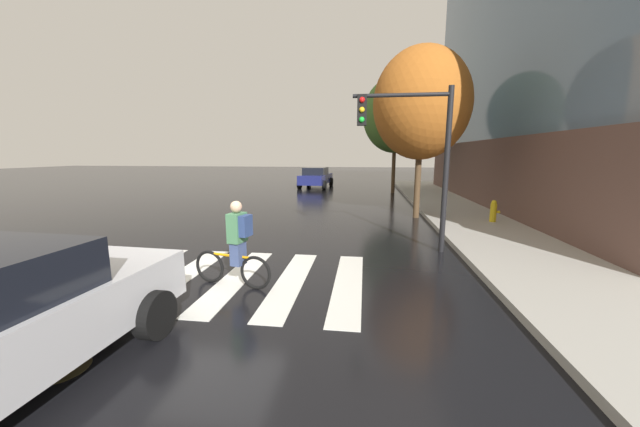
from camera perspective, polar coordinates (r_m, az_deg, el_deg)
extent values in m
plane|color=black|center=(7.50, -17.40, -10.33)|extent=(120.00, 120.00, 0.00)
cube|color=silver|center=(9.16, -35.04, -7.95)|extent=(0.55, 3.61, 0.01)
cube|color=silver|center=(8.43, -29.14, -8.83)|extent=(0.55, 3.61, 0.01)
cube|color=silver|center=(7.81, -22.16, -9.75)|extent=(0.55, 3.61, 0.01)
cube|color=silver|center=(7.32, -14.08, -10.62)|extent=(0.55, 3.61, 0.01)
cube|color=silver|center=(6.99, -4.98, -11.36)|extent=(0.55, 3.61, 0.01)
cube|color=silver|center=(6.84, 4.79, -11.83)|extent=(0.55, 3.61, 0.01)
cylinder|color=#473D1E|center=(5.45, -37.69, -20.07)|extent=(0.64, 0.64, 0.01)
cylinder|color=black|center=(6.69, -39.81, -11.68)|extent=(0.27, 0.69, 0.68)
cylinder|color=black|center=(5.42, -26.16, -15.16)|extent=(0.27, 0.69, 0.68)
cube|color=navy|center=(25.99, -0.67, 5.93)|extent=(2.13, 4.58, 0.68)
cube|color=black|center=(25.81, -0.75, 7.25)|extent=(1.76, 2.25, 0.53)
cylinder|color=black|center=(27.62, -1.92, 5.46)|extent=(0.28, 0.68, 0.66)
cylinder|color=black|center=(27.23, 1.91, 5.40)|extent=(0.28, 0.68, 0.66)
cylinder|color=black|center=(24.87, -3.50, 4.94)|extent=(0.28, 0.68, 0.66)
cylinder|color=black|center=(24.44, 0.73, 4.86)|extent=(0.28, 0.68, 0.66)
torus|color=black|center=(6.59, -10.88, -9.84)|extent=(0.66, 0.20, 0.66)
torus|color=black|center=(7.17, -18.19, -8.53)|extent=(0.66, 0.20, 0.66)
cylinder|color=orange|center=(6.78, -14.80, -6.94)|extent=(0.88, 0.24, 0.05)
cylinder|color=orange|center=(6.67, -13.71, -6.53)|extent=(0.04, 0.04, 0.45)
cube|color=#384772|center=(6.66, -13.73, -6.12)|extent=(0.26, 0.32, 0.56)
cube|color=#3F724C|center=(6.55, -13.89, -2.34)|extent=(0.31, 0.40, 0.56)
sphere|color=tan|center=(6.48, -14.04, 1.12)|extent=(0.22, 0.22, 0.22)
cube|color=navy|center=(6.44, -12.58, -2.04)|extent=(0.22, 0.31, 0.40)
cylinder|color=black|center=(9.20, 20.59, 6.61)|extent=(0.14, 0.14, 4.20)
cylinder|color=black|center=(9.11, 13.58, 18.94)|extent=(2.40, 0.10, 0.10)
cube|color=black|center=(9.02, 7.13, 16.98)|extent=(0.24, 0.20, 0.76)
sphere|color=red|center=(8.94, 7.16, 18.59)|extent=(0.14, 0.14, 0.14)
sphere|color=gold|center=(8.91, 7.13, 17.07)|extent=(0.14, 0.14, 0.14)
sphere|color=green|center=(8.88, 7.09, 15.53)|extent=(0.14, 0.14, 0.14)
cylinder|color=gold|center=(13.54, 27.30, 0.12)|extent=(0.22, 0.22, 0.65)
sphere|color=gold|center=(13.49, 27.43, 1.65)|extent=(0.18, 0.18, 0.18)
cylinder|color=gold|center=(13.59, 27.95, 0.24)|extent=(0.12, 0.09, 0.09)
cylinder|color=#4C3823|center=(14.04, 16.22, 5.32)|extent=(0.24, 0.24, 2.97)
ellipsoid|color=#A5591E|center=(14.13, 16.84, 17.38)|extent=(3.70, 3.70, 4.25)
cylinder|color=#4C3823|center=(22.70, 12.37, 7.61)|extent=(0.24, 0.24, 3.33)
ellipsoid|color=#47722D|center=(22.81, 12.69, 15.98)|extent=(4.15, 4.15, 4.77)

